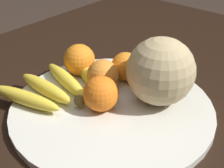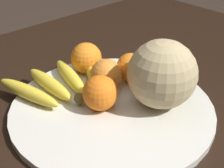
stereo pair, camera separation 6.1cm
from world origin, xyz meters
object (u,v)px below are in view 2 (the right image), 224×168
orange_front_left (86,58)px  orange_mid_center (100,93)px  fruit_bowl (112,107)px  melon (162,74)px  kitchen_table (139,144)px  orange_front_right (131,67)px  banana_bunch (63,81)px  orange_back_left (106,75)px

orange_front_left → orange_mid_center: bearing=61.8°
orange_front_left → orange_mid_center: 0.15m
fruit_bowl → melon: melon is taller
orange_front_left → orange_mid_center: size_ratio=1.04×
kitchen_table → orange_front_right: bearing=-122.4°
fruit_bowl → orange_front_right: 0.11m
kitchen_table → fruit_bowl: 0.12m
kitchen_table → orange_mid_center: bearing=-37.9°
orange_front_right → orange_front_left: bearing=-63.2°
kitchen_table → orange_front_right: (-0.06, -0.09, 0.14)m
fruit_bowl → melon: (-0.08, 0.06, 0.08)m
banana_bunch → orange_back_left: orange_back_left is taller
kitchen_table → fruit_bowl: size_ratio=3.24×
fruit_bowl → banana_bunch: (0.03, -0.12, 0.02)m
banana_bunch → orange_mid_center: (-0.01, 0.12, 0.02)m
banana_bunch → orange_front_left: bearing=-69.6°
kitchen_table → orange_back_left: orange_back_left is taller
orange_front_left → melon: bearing=97.7°
kitchen_table → orange_front_left: size_ratio=18.25×
banana_bunch → orange_front_right: orange_front_right is taller
orange_front_left → orange_front_right: 0.11m
melon → banana_bunch: size_ratio=0.57×
orange_front_right → melon: bearing=78.2°
orange_front_right → orange_back_left: bearing=-9.5°
melon → orange_mid_center: 0.13m
fruit_bowl → orange_mid_center: (0.02, -0.01, 0.04)m
fruit_bowl → banana_bunch: 0.13m
melon → banana_bunch: 0.22m
melon → orange_back_left: (0.04, -0.12, -0.03)m
orange_front_right → orange_mid_center: orange_mid_center is taller
kitchen_table → melon: 0.18m
fruit_bowl → orange_front_right: (-0.10, -0.04, 0.04)m
kitchen_table → fruit_bowl: bearing=-45.7°
fruit_bowl → orange_front_right: size_ratio=6.28×
melon → banana_bunch: (0.11, -0.19, -0.05)m
melon → fruit_bowl: bearing=-39.4°
orange_front_right → orange_mid_center: (0.12, 0.04, 0.00)m
kitchen_table → orange_back_left: 0.17m
banana_bunch → orange_mid_center: size_ratio=3.41×
kitchen_table → fruit_bowl: fruit_bowl is taller
melon → orange_mid_center: bearing=-35.2°
kitchen_table → melon: size_ratio=9.73×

